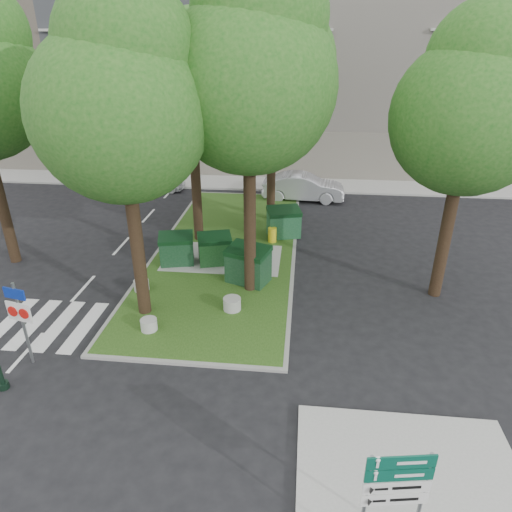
# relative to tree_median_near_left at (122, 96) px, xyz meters

# --- Properties ---
(ground) EXTENTS (120.00, 120.00, 0.00)m
(ground) POSITION_rel_tree_median_near_left_xyz_m (1.41, -2.56, -7.32)
(ground) COLOR black
(ground) RESTS_ON ground
(median_island) EXTENTS (6.00, 16.00, 0.12)m
(median_island) POSITION_rel_tree_median_near_left_xyz_m (1.91, 5.44, -7.26)
(median_island) COLOR #214714
(median_island) RESTS_ON ground
(median_kerb) EXTENTS (6.30, 16.30, 0.10)m
(median_kerb) POSITION_rel_tree_median_near_left_xyz_m (1.91, 5.44, -7.27)
(median_kerb) COLOR gray
(median_kerb) RESTS_ON ground
(sidewalk_corner) EXTENTS (5.00, 4.00, 0.12)m
(sidewalk_corner) POSITION_rel_tree_median_near_left_xyz_m (7.91, -6.06, -7.26)
(sidewalk_corner) COLOR #999993
(sidewalk_corner) RESTS_ON ground
(building_sidewalk) EXTENTS (42.00, 3.00, 0.12)m
(building_sidewalk) POSITION_rel_tree_median_near_left_xyz_m (1.41, 15.94, -7.26)
(building_sidewalk) COLOR #999993
(building_sidewalk) RESTS_ON ground
(zebra_crossing) EXTENTS (5.00, 3.00, 0.01)m
(zebra_crossing) POSITION_rel_tree_median_near_left_xyz_m (-2.34, -1.06, -7.31)
(zebra_crossing) COLOR silver
(zebra_crossing) RESTS_ON ground
(apartment_building) EXTENTS (41.00, 12.00, 16.00)m
(apartment_building) POSITION_rel_tree_median_near_left_xyz_m (1.41, 23.44, 0.68)
(apartment_building) COLOR tan
(apartment_building) RESTS_ON ground
(tree_median_near_left) EXTENTS (5.20, 5.20, 10.53)m
(tree_median_near_left) POSITION_rel_tree_median_near_left_xyz_m (0.00, 0.00, 0.00)
(tree_median_near_left) COLOR black
(tree_median_near_left) RESTS_ON ground
(tree_median_near_right) EXTENTS (5.60, 5.60, 11.46)m
(tree_median_near_right) POSITION_rel_tree_median_near_left_xyz_m (3.50, 2.00, 0.67)
(tree_median_near_right) COLOR black
(tree_median_near_right) RESTS_ON ground
(tree_median_mid) EXTENTS (4.80, 4.80, 9.99)m
(tree_median_mid) POSITION_rel_tree_median_near_left_xyz_m (0.50, 6.50, -0.34)
(tree_median_mid) COLOR black
(tree_median_mid) RESTS_ON ground
(tree_median_far) EXTENTS (5.80, 5.80, 11.93)m
(tree_median_far) POSITION_rel_tree_median_near_left_xyz_m (3.70, 9.50, 1.00)
(tree_median_far) COLOR black
(tree_median_far) RESTS_ON ground
(tree_street_right) EXTENTS (5.00, 5.00, 10.06)m
(tree_street_right) POSITION_rel_tree_median_near_left_xyz_m (10.50, 2.50, -0.33)
(tree_street_right) COLOR black
(tree_street_right) RESTS_ON ground
(dumpster_a) EXTENTS (1.62, 1.30, 1.33)m
(dumpster_a) POSITION_rel_tree_median_near_left_xyz_m (0.07, 3.77, -6.56)
(dumpster_a) COLOR black
(dumpster_a) RESTS_ON median_island
(dumpster_b) EXTENTS (1.62, 1.33, 1.30)m
(dumpster_b) POSITION_rel_tree_median_near_left_xyz_m (1.67, 3.97, -6.57)
(dumpster_b) COLOR #134318
(dumpster_b) RESTS_ON median_island
(dumpster_c) EXTENTS (1.90, 1.62, 1.49)m
(dumpster_c) POSITION_rel_tree_median_near_left_xyz_m (3.27, 2.50, -6.48)
(dumpster_c) COLOR black
(dumpster_c) RESTS_ON median_island
(dumpster_d) EXTENTS (1.78, 1.45, 1.44)m
(dumpster_d) POSITION_rel_tree_median_near_left_xyz_m (4.41, 7.19, -6.51)
(dumpster_d) COLOR #164928
(dumpster_d) RESTS_ON median_island
(bollard_left) EXTENTS (0.57, 0.57, 0.41)m
(bollard_left) POSITION_rel_tree_median_near_left_xyz_m (-0.69, 1.36, -6.99)
(bollard_left) COLOR #969692
(bollard_left) RESTS_ON median_island
(bollard_right) EXTENTS (0.63, 0.63, 0.45)m
(bollard_right) POSITION_rel_tree_median_near_left_xyz_m (2.95, 0.37, -6.97)
(bollard_right) COLOR #979893
(bollard_right) RESTS_ON median_island
(bollard_mid) EXTENTS (0.54, 0.54, 0.39)m
(bollard_mid) POSITION_rel_tree_median_near_left_xyz_m (0.42, -1.15, -7.00)
(bollard_mid) COLOR #A4A5A0
(bollard_mid) RESTS_ON median_island
(litter_bin) EXTENTS (0.40, 0.40, 0.69)m
(litter_bin) POSITION_rel_tree_median_near_left_xyz_m (3.92, 6.42, -6.85)
(litter_bin) COLOR gold
(litter_bin) RESTS_ON median_island
(traffic_sign_pole) EXTENTS (0.81, 0.21, 2.73)m
(traffic_sign_pole) POSITION_rel_tree_median_near_left_xyz_m (-2.61, -2.99, -5.56)
(traffic_sign_pole) COLOR slate
(traffic_sign_pole) RESTS_ON ground
(directional_sign) EXTENTS (1.20, 0.25, 2.43)m
(directional_sign) POSITION_rel_tree_median_near_left_xyz_m (7.12, -7.56, -5.58)
(directional_sign) COLOR slate
(directional_sign) RESTS_ON sidewalk_corner
(car_white) EXTENTS (3.66, 1.60, 1.23)m
(car_white) POSITION_rel_tree_median_near_left_xyz_m (-4.02, 14.06, -6.70)
(car_white) COLOR silver
(car_white) RESTS_ON ground
(car_silver) EXTENTS (4.85, 1.86, 1.58)m
(car_silver) POSITION_rel_tree_median_near_left_xyz_m (5.27, 13.06, -6.53)
(car_silver) COLOR #ABADB4
(car_silver) RESTS_ON ground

